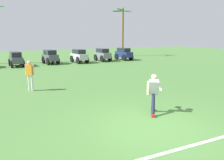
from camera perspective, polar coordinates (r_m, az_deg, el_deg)
The scene contains 11 objects.
ground_plane at distance 7.04m, azimuth 10.53°, elevation -12.00°, with size 80.00×80.00×0.00m, color #497738.
field_line_paint at distance 6.11m, azimuth 18.90°, elevation -16.22°, with size 27.16×0.11×0.01m, color white.
frisbee_thrower at distance 8.02m, azimuth 10.80°, elevation -3.03°, with size 0.86×0.82×1.43m.
frisbee_in_flight at distance 8.54m, azimuth 12.04°, elevation -2.43°, with size 0.34×0.34×0.11m.
teammate_near_sideline at distance 11.84m, azimuth -20.67°, elevation 1.77°, with size 0.43×0.37×1.56m.
parked_car_slot_b at distance 22.14m, azimuth -23.82°, elevation 5.14°, with size 1.28×2.45×1.34m.
parked_car_slot_c at distance 23.00m, azimuth -15.83°, elevation 5.93°, with size 1.39×2.44×1.40m.
parked_car_slot_d at distance 23.29m, azimuth -8.59°, elevation 6.30°, with size 1.39×2.44×1.40m.
parked_car_slot_e at distance 24.66m, azimuth -2.48°, elevation 6.70°, with size 1.27×2.40×1.40m.
parked_car_slot_f at distance 25.81m, azimuth 3.07°, elevation 6.90°, with size 1.37×2.43×1.40m.
palm_tree_left_of_centre at distance 30.78m, azimuth 2.81°, elevation 13.59°, with size 3.28×3.60×6.49m.
Camera 1 is at (-4.03, -5.06, 2.78)m, focal length 35.00 mm.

